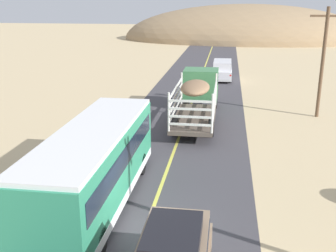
{
  "coord_description": "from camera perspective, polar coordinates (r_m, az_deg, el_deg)",
  "views": [
    {
      "loc": [
        2.64,
        -12.33,
        7.89
      ],
      "look_at": [
        0.0,
        5.89,
        2.14
      ],
      "focal_mm": 43.7,
      "sensor_mm": 36.0,
      "label": 1
    }
  ],
  "objects": [
    {
      "name": "road_centre_line",
      "position": [
        14.87,
        -3.37,
        -14.63
      ],
      "size": [
        0.16,
        117.6,
        0.0
      ],
      "primitive_type": "cube",
      "color": "#D8CC4C",
      "rests_on": "road_surface"
    },
    {
      "name": "livestock_truck",
      "position": [
        28.48,
        4.3,
        4.94
      ],
      "size": [
        2.53,
        9.7,
        3.02
      ],
      "color": "#3F7F4C",
      "rests_on": "road_surface"
    },
    {
      "name": "car_far",
      "position": [
        41.85,
        7.58,
        7.85
      ],
      "size": [
        1.9,
        4.62,
        1.93
      ],
      "color": "silver",
      "rests_on": "road_surface"
    },
    {
      "name": "road_surface",
      "position": [
        14.88,
        -3.37,
        -14.67
      ],
      "size": [
        8.0,
        120.0,
        0.02
      ],
      "primitive_type": "cube",
      "color": "#423F44",
      "rests_on": "ground"
    },
    {
      "name": "ground_plane",
      "position": [
        14.88,
        -3.37,
        -14.7
      ],
      "size": [
        240.0,
        240.0,
        0.0
      ],
      "primitive_type": "plane",
      "color": "#CCB284"
    },
    {
      "name": "bus",
      "position": [
        16.1,
        -10.13,
        -5.37
      ],
      "size": [
        2.54,
        10.0,
        3.21
      ],
      "color": "#2D8C66",
      "rests_on": "road_surface"
    },
    {
      "name": "power_pole_mid",
      "position": [
        29.63,
        20.8,
        8.68
      ],
      "size": [
        2.2,
        0.24,
        7.41
      ],
      "color": "brown",
      "rests_on": "ground"
    },
    {
      "name": "distant_hill",
      "position": [
        85.03,
        10.76,
        11.74
      ],
      "size": [
        48.91,
        26.87,
        13.84
      ],
      "primitive_type": "ellipsoid",
      "color": "#997C5A",
      "rests_on": "ground"
    }
  ]
}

